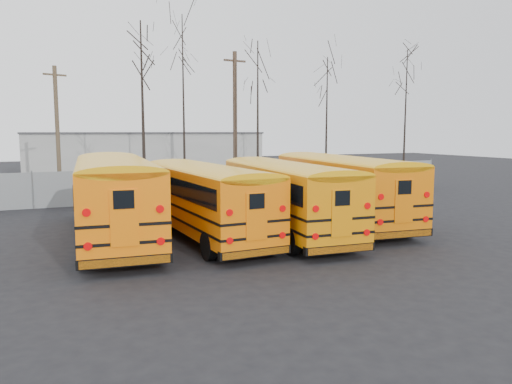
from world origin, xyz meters
name	(u,v)px	position (x,y,z in m)	size (l,w,h in m)	color
ground	(254,239)	(0.00, 0.00, 0.00)	(120.00, 120.00, 0.00)	black
fence	(176,184)	(0.00, 12.00, 1.00)	(40.00, 0.04, 2.00)	gray
distant_building	(144,154)	(2.00, 32.00, 2.00)	(22.00, 8.00, 4.00)	#B3B3AE
bus_a	(114,191)	(-5.02, 1.98, 1.94)	(3.71, 12.02, 3.31)	black
bus_b	(203,194)	(-1.71, 1.10, 1.75)	(2.94, 10.79, 2.99)	black
bus_c	(284,191)	(1.54, 0.51, 1.78)	(3.27, 11.01, 3.04)	black
bus_d	(339,183)	(4.99, 1.71, 1.86)	(3.66, 11.52, 3.17)	black
utility_pole_left	(57,131)	(-6.45, 16.11, 4.23)	(1.39, 0.66, 8.23)	brown
utility_pole_right	(235,119)	(5.73, 16.78, 5.10)	(1.77, 0.38, 9.93)	#463528
tree_2	(143,111)	(-1.49, 14.14, 5.49)	(0.26, 0.26, 10.98)	black
tree_3	(184,104)	(1.87, 16.76, 6.09)	(0.26, 0.26, 12.18)	black
tree_4	(258,118)	(6.21, 13.76, 5.12)	(0.26, 0.26, 10.24)	black
tree_5	(327,122)	(13.06, 16.01, 4.93)	(0.26, 0.26, 9.86)	black
tree_6	(405,118)	(19.16, 14.16, 5.26)	(0.26, 0.26, 10.53)	black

